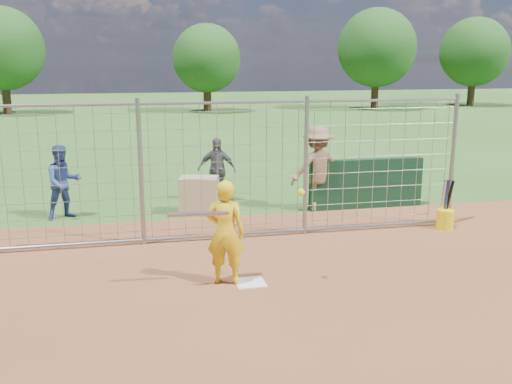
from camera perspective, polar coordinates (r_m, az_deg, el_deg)
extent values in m
plane|color=#2D591E|center=(8.74, -0.84, -8.63)|extent=(100.00, 100.00, 0.00)
cube|color=silver|center=(8.55, -0.57, -9.06)|extent=(0.43, 0.43, 0.02)
cube|color=#11381E|center=(12.87, 10.95, 0.83)|extent=(2.60, 0.20, 1.10)
imported|color=yellow|center=(8.33, -3.06, -4.06)|extent=(0.67, 0.55, 1.57)
imported|color=navy|center=(12.42, -18.70, 0.95)|extent=(0.91, 0.83, 1.54)
imported|color=#535257|center=(13.18, -3.96, 2.23)|extent=(0.95, 0.62, 1.51)
imported|color=#7E6145|center=(12.45, 6.13, 2.37)|extent=(1.30, 0.88, 1.86)
cube|color=tan|center=(12.24, -5.71, -0.35)|extent=(0.92, 0.74, 0.80)
cylinder|color=silver|center=(8.00, -5.82, -2.21)|extent=(0.86, 0.13, 0.06)
sphere|color=#D4F119|center=(8.09, 4.54, -0.02)|extent=(0.10, 0.10, 0.10)
cylinder|color=yellow|center=(11.75, 18.39, -2.60)|extent=(0.34, 0.34, 0.38)
cylinder|color=silver|center=(11.68, 18.18, -0.86)|extent=(0.07, 0.19, 0.85)
cylinder|color=navy|center=(11.71, 18.48, -0.84)|extent=(0.06, 0.12, 0.85)
cylinder|color=black|center=(11.74, 18.69, -0.82)|extent=(0.10, 0.25, 0.84)
cylinder|color=gray|center=(10.15, -11.43, 1.85)|extent=(0.08, 0.08, 2.60)
cylinder|color=gray|center=(10.61, 4.99, 2.54)|extent=(0.08, 0.08, 2.60)
cylinder|color=gray|center=(11.83, 19.05, 2.97)|extent=(0.08, 0.08, 2.60)
cylinder|color=gray|center=(10.11, -3.12, 8.91)|extent=(9.00, 0.05, 0.05)
cylinder|color=gray|center=(10.57, -2.96, -4.28)|extent=(9.00, 0.05, 0.05)
cube|color=gray|center=(10.28, -3.04, 1.95)|extent=(9.00, 0.02, 2.50)
cylinder|color=#3F2B19|center=(37.75, -23.71, 9.04)|extent=(0.50, 0.50, 2.52)
sphere|color=#26561E|center=(37.71, -24.08, 12.96)|extent=(4.90, 4.90, 4.90)
cylinder|color=#3F2B19|center=(36.32, -4.89, 9.68)|extent=(0.50, 0.50, 2.16)
sphere|color=#26561E|center=(36.25, -4.96, 13.19)|extent=(4.20, 4.20, 4.20)
cylinder|color=#3F2B19|center=(38.78, 11.80, 9.99)|extent=(0.50, 0.50, 2.59)
sphere|color=#26561E|center=(38.74, 11.99, 13.93)|extent=(5.04, 5.04, 5.04)
cylinder|color=#3F2B19|center=(43.89, 20.74, 9.67)|extent=(0.50, 0.50, 2.45)
sphere|color=#26561E|center=(43.84, 21.01, 12.95)|extent=(4.76, 4.76, 4.76)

